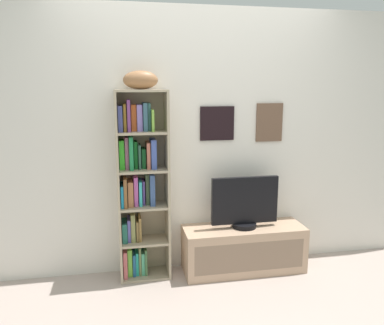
{
  "coord_description": "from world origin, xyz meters",
  "views": [
    {
      "loc": [
        -0.7,
        -2.26,
        1.68
      ],
      "look_at": [
        -0.1,
        0.85,
        1.05
      ],
      "focal_mm": 35.94,
      "sensor_mm": 36.0,
      "label": 1
    }
  ],
  "objects": [
    {
      "name": "bookshelf",
      "position": [
        -0.54,
        1.0,
        0.84
      ],
      "size": [
        0.44,
        0.26,
        1.65
      ],
      "color": "tan",
      "rests_on": "ground"
    },
    {
      "name": "back_wall",
      "position": [
        0.0,
        1.13,
        1.18
      ],
      "size": [
        4.8,
        0.08,
        2.36
      ],
      "color": "silver",
      "rests_on": "ground"
    },
    {
      "name": "tv_stand",
      "position": [
        0.4,
        0.91,
        0.21
      ],
      "size": [
        1.11,
        0.38,
        0.42
      ],
      "color": "tan",
      "rests_on": "ground"
    },
    {
      "name": "football",
      "position": [
        -0.5,
        0.97,
        1.73
      ],
      "size": [
        0.29,
        0.17,
        0.15
      ],
      "primitive_type": "ellipsoid",
      "rotation": [
        0.0,
        0.0,
        -0.05
      ],
      "color": "#8E603C",
      "rests_on": "bookshelf"
    },
    {
      "name": "television",
      "position": [
        0.4,
        0.91,
        0.64
      ],
      "size": [
        0.61,
        0.22,
        0.47
      ],
      "color": "black",
      "rests_on": "tv_stand"
    }
  ]
}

